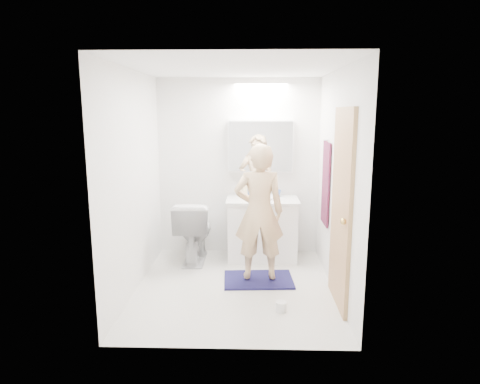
{
  "coord_description": "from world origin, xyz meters",
  "views": [
    {
      "loc": [
        0.18,
        -4.41,
        1.96
      ],
      "look_at": [
        0.05,
        0.25,
        1.05
      ],
      "focal_mm": 31.03,
      "sensor_mm": 36.0,
      "label": 1
    }
  ],
  "objects_px": {
    "toothbrush_cup": "(277,193)",
    "soap_bottle_a": "(245,188)",
    "toilet": "(194,231)",
    "toilet_paper_roll": "(281,306)",
    "vanity_cabinet": "(262,230)",
    "medicine_cabinet": "(261,146)",
    "soap_bottle_b": "(248,190)",
    "person": "(259,212)"
  },
  "relations": [
    {
      "from": "soap_bottle_a",
      "to": "soap_bottle_b",
      "type": "distance_m",
      "value": 0.07
    },
    {
      "from": "medicine_cabinet",
      "to": "soap_bottle_a",
      "type": "height_order",
      "value": "medicine_cabinet"
    },
    {
      "from": "toilet",
      "to": "toilet_paper_roll",
      "type": "bearing_deg",
      "value": 127.19
    },
    {
      "from": "soap_bottle_a",
      "to": "toilet_paper_roll",
      "type": "bearing_deg",
      "value": -76.81
    },
    {
      "from": "medicine_cabinet",
      "to": "person",
      "type": "relative_size",
      "value": 0.56
    },
    {
      "from": "person",
      "to": "toothbrush_cup",
      "type": "distance_m",
      "value": 0.98
    },
    {
      "from": "vanity_cabinet",
      "to": "toilet",
      "type": "height_order",
      "value": "toilet"
    },
    {
      "from": "soap_bottle_a",
      "to": "soap_bottle_b",
      "type": "bearing_deg",
      "value": 31.33
    },
    {
      "from": "toilet",
      "to": "soap_bottle_a",
      "type": "xyz_separation_m",
      "value": [
        0.67,
        0.27,
        0.53
      ]
    },
    {
      "from": "toilet",
      "to": "toothbrush_cup",
      "type": "height_order",
      "value": "toothbrush_cup"
    },
    {
      "from": "vanity_cabinet",
      "to": "soap_bottle_a",
      "type": "distance_m",
      "value": 0.62
    },
    {
      "from": "toothbrush_cup",
      "to": "toilet_paper_roll",
      "type": "relative_size",
      "value": 0.9
    },
    {
      "from": "person",
      "to": "toilet_paper_roll",
      "type": "relative_size",
      "value": 14.21
    },
    {
      "from": "toothbrush_cup",
      "to": "toilet",
      "type": "bearing_deg",
      "value": -166.11
    },
    {
      "from": "medicine_cabinet",
      "to": "toilet",
      "type": "height_order",
      "value": "medicine_cabinet"
    },
    {
      "from": "medicine_cabinet",
      "to": "toilet_paper_roll",
      "type": "height_order",
      "value": "medicine_cabinet"
    },
    {
      "from": "vanity_cabinet",
      "to": "toilet_paper_roll",
      "type": "xyz_separation_m",
      "value": [
        0.15,
        -1.53,
        -0.34
      ]
    },
    {
      "from": "medicine_cabinet",
      "to": "soap_bottle_b",
      "type": "relative_size",
      "value": 5.29
    },
    {
      "from": "soap_bottle_b",
      "to": "toilet_paper_roll",
      "type": "bearing_deg",
      "value": -78.61
    },
    {
      "from": "toilet",
      "to": "vanity_cabinet",
      "type": "bearing_deg",
      "value": -172.37
    },
    {
      "from": "toilet",
      "to": "soap_bottle_b",
      "type": "height_order",
      "value": "soap_bottle_b"
    },
    {
      "from": "toilet_paper_roll",
      "to": "soap_bottle_b",
      "type": "bearing_deg",
      "value": 101.39
    },
    {
      "from": "toothbrush_cup",
      "to": "soap_bottle_a",
      "type": "bearing_deg",
      "value": -178.72
    },
    {
      "from": "medicine_cabinet",
      "to": "toilet",
      "type": "distance_m",
      "value": 1.44
    },
    {
      "from": "vanity_cabinet",
      "to": "soap_bottle_b",
      "type": "bearing_deg",
      "value": 136.68
    },
    {
      "from": "vanity_cabinet",
      "to": "soap_bottle_b",
      "type": "relative_size",
      "value": 5.41
    },
    {
      "from": "toilet",
      "to": "toothbrush_cup",
      "type": "distance_m",
      "value": 1.23
    },
    {
      "from": "vanity_cabinet",
      "to": "toilet",
      "type": "bearing_deg",
      "value": -172.77
    },
    {
      "from": "toothbrush_cup",
      "to": "toilet_paper_roll",
      "type": "xyz_separation_m",
      "value": [
        -0.05,
        -1.69,
        -0.82
      ]
    },
    {
      "from": "toothbrush_cup",
      "to": "toilet_paper_roll",
      "type": "bearing_deg",
      "value": -91.74
    },
    {
      "from": "soap_bottle_b",
      "to": "toothbrush_cup",
      "type": "xyz_separation_m",
      "value": [
        0.4,
        -0.02,
        -0.04
      ]
    },
    {
      "from": "medicine_cabinet",
      "to": "toilet_paper_roll",
      "type": "distance_m",
      "value": 2.27
    },
    {
      "from": "vanity_cabinet",
      "to": "toothbrush_cup",
      "type": "xyz_separation_m",
      "value": [
        0.21,
        0.16,
        0.48
      ]
    },
    {
      "from": "soap_bottle_b",
      "to": "toilet_paper_roll",
      "type": "distance_m",
      "value": 1.94
    },
    {
      "from": "toilet_paper_roll",
      "to": "toilet",
      "type": "bearing_deg",
      "value": 126.79
    },
    {
      "from": "person",
      "to": "toothbrush_cup",
      "type": "xyz_separation_m",
      "value": [
        0.27,
        0.94,
        0.04
      ]
    },
    {
      "from": "soap_bottle_b",
      "to": "toothbrush_cup",
      "type": "height_order",
      "value": "soap_bottle_b"
    },
    {
      "from": "medicine_cabinet",
      "to": "soap_bottle_a",
      "type": "distance_m",
      "value": 0.6
    },
    {
      "from": "soap_bottle_b",
      "to": "vanity_cabinet",
      "type": "bearing_deg",
      "value": -43.32
    },
    {
      "from": "toilet",
      "to": "soap_bottle_a",
      "type": "relative_size",
      "value": 3.47
    },
    {
      "from": "medicine_cabinet",
      "to": "toothbrush_cup",
      "type": "height_order",
      "value": "medicine_cabinet"
    },
    {
      "from": "person",
      "to": "soap_bottle_a",
      "type": "xyz_separation_m",
      "value": [
        -0.18,
        0.93,
        0.11
      ]
    }
  ]
}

